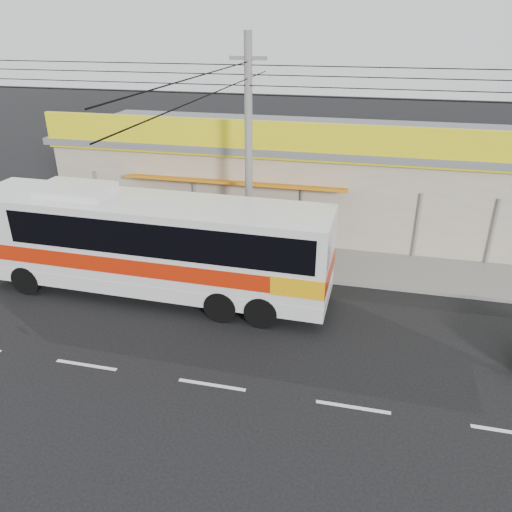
{
  "coord_description": "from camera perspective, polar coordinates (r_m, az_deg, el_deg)",
  "views": [
    {
      "loc": [
        3.83,
        -13.28,
        9.46
      ],
      "look_at": [
        0.24,
        2.0,
        2.06
      ],
      "focal_mm": 35.0,
      "sensor_mm": 36.0,
      "label": 1
    }
  ],
  "objects": [
    {
      "name": "lane_markings",
      "position": [
        14.84,
        -5.05,
        -14.48
      ],
      "size": [
        50.0,
        0.12,
        0.01
      ],
      "primitive_type": null,
      "color": "silver",
      "rests_on": "ground"
    },
    {
      "name": "coach_bus",
      "position": [
        18.61,
        -11.46,
        1.73
      ],
      "size": [
        13.37,
        3.11,
        4.1
      ],
      "rotation": [
        0.0,
        0.0,
        -0.02
      ],
      "color": "silver",
      "rests_on": "ground"
    },
    {
      "name": "storefront_building",
      "position": [
        26.11,
        4.31,
        9.25
      ],
      "size": [
        22.6,
        9.2,
        5.7
      ],
      "color": "#A79887",
      "rests_on": "ground"
    },
    {
      "name": "motorbike_dark",
      "position": [
        25.84,
        -20.9,
        3.71
      ],
      "size": [
        1.89,
        0.85,
        1.1
      ],
      "primitive_type": "imported",
      "rotation": [
        0.0,
        0.0,
        1.76
      ],
      "color": "black",
      "rests_on": "sidewalk"
    },
    {
      "name": "ground",
      "position": [
        16.75,
        -2.41,
        -9.18
      ],
      "size": [
        120.0,
        120.0,
        0.0
      ],
      "primitive_type": "plane",
      "color": "black",
      "rests_on": "ground"
    },
    {
      "name": "sidewalk",
      "position": [
        21.78,
        1.78,
        -0.3
      ],
      "size": [
        30.0,
        3.2,
        0.15
      ],
      "primitive_type": "cube",
      "color": "slate",
      "rests_on": "ground"
    },
    {
      "name": "utility_pole",
      "position": [
        19.22,
        -0.9,
        19.62
      ],
      "size": [
        34.0,
        14.0,
        9.19
      ],
      "color": "slate",
      "rests_on": "ground"
    },
    {
      "name": "motorbike_red",
      "position": [
        22.43,
        -14.72,
        1.1
      ],
      "size": [
        1.78,
        0.84,
        0.9
      ],
      "primitive_type": "imported",
      "rotation": [
        0.0,
        0.0,
        1.72
      ],
      "color": "#980B0D",
      "rests_on": "sidewalk"
    }
  ]
}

